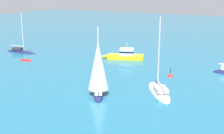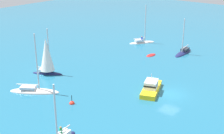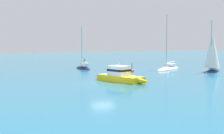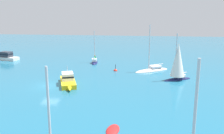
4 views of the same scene
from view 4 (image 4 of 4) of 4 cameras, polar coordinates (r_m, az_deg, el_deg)
ground_plane at (r=37.82m, az=-14.26°, el=-4.22°), size 160.00×160.00×0.00m
yacht at (r=40.45m, az=15.04°, el=1.02°), size 3.45×4.92×7.88m
yacht_1 at (r=46.29m, az=9.26°, el=-0.73°), size 5.46×6.91×9.04m
cabin_cruiser at (r=37.62m, az=-10.21°, el=-3.06°), size 7.30×4.04×2.80m
rib at (r=23.52m, az=0.17°, el=-14.49°), size 2.56×1.42×0.44m
cabin_cruiser_1 at (r=61.37m, az=-23.57°, el=2.20°), size 3.37×7.95×1.90m
sailboat_1 at (r=53.11m, az=-4.07°, el=1.21°), size 4.70×1.88×7.26m
channel_buoy at (r=45.77m, az=0.80°, el=-0.88°), size 0.72×0.72×1.57m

